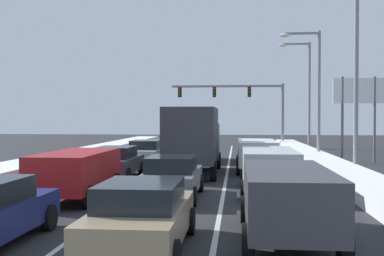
{
  "coord_description": "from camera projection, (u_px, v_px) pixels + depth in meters",
  "views": [
    {
      "loc": [
        2.21,
        -4.15,
        2.88
      ],
      "look_at": [
        -0.96,
        29.75,
        2.15
      ],
      "focal_mm": 45.18,
      "sensor_mm": 36.0,
      "label": 1
    }
  ],
  "objects": [
    {
      "name": "suv_red_left_lane_second",
      "position": [
        77.0,
        170.0,
        17.01
      ],
      "size": [
        2.16,
        4.9,
        1.67
      ],
      "color": "maroon",
      "rests_on": "ground"
    },
    {
      "name": "street_lamp_right_near",
      "position": [
        349.0,
        63.0,
        22.88
      ],
      "size": [
        2.66,
        0.36,
        9.32
      ],
      "color": "gray",
      "rests_on": "ground"
    },
    {
      "name": "suv_white_right_lane_third",
      "position": [
        257.0,
        153.0,
        25.57
      ],
      "size": [
        2.16,
        4.9,
        1.67
      ],
      "color": "silver",
      "rests_on": "ground"
    },
    {
      "name": "ground_plane",
      "position": [
        187.0,
        182.0,
        21.55
      ],
      "size": [
        120.0,
        120.0,
        0.0
      ],
      "primitive_type": "plane",
      "color": "#28282B"
    },
    {
      "name": "sedan_tan_center_lane_nearest",
      "position": [
        142.0,
        216.0,
        10.37
      ],
      "size": [
        2.0,
        4.5,
        1.51
      ],
      "color": "#937F60",
      "rests_on": "ground"
    },
    {
      "name": "street_lamp_right_mid",
      "position": [
        313.0,
        84.0,
        31.5
      ],
      "size": [
        2.66,
        0.36,
        8.54
      ],
      "color": "gray",
      "rests_on": "ground"
    },
    {
      "name": "sedan_maroon_right_lane_fourth",
      "position": [
        253.0,
        150.0,
        31.38
      ],
      "size": [
        2.0,
        4.5,
        1.51
      ],
      "color": "maroon",
      "rests_on": "ground"
    },
    {
      "name": "traffic_light_gantry",
      "position": [
        243.0,
        99.0,
        46.91
      ],
      "size": [
        10.94,
        0.47,
        6.2
      ],
      "color": "slate",
      "rests_on": "ground"
    },
    {
      "name": "sedan_charcoal_left_lane_third",
      "position": [
        116.0,
        162.0,
        22.94
      ],
      "size": [
        2.0,
        4.5,
        1.51
      ],
      "color": "#38383D",
      "rests_on": "ground"
    },
    {
      "name": "suv_silver_right_lane_second",
      "position": [
        269.0,
        167.0,
        18.31
      ],
      "size": [
        2.16,
        4.9,
        1.67
      ],
      "color": "#B7BABF",
      "rests_on": "ground"
    },
    {
      "name": "street_lamp_right_far",
      "position": [
        305.0,
        87.0,
        40.0
      ],
      "size": [
        2.66,
        0.36,
        9.15
      ],
      "color": "gray",
      "rests_on": "ground"
    },
    {
      "name": "roadside_sign_right",
      "position": [
        359.0,
        100.0,
        30.72
      ],
      "size": [
        3.2,
        0.16,
        5.5
      ],
      "color": "#59595B",
      "rests_on": "ground"
    },
    {
      "name": "lane_stripe_between_center_lane_and_left_lane",
      "position": [
        164.0,
        171.0,
        26.0
      ],
      "size": [
        0.14,
        47.38,
        0.01
      ],
      "primitive_type": "cube",
      "color": "silver",
      "rests_on": "ground"
    },
    {
      "name": "suv_charcoal_right_lane_nearest",
      "position": [
        287.0,
        197.0,
        11.36
      ],
      "size": [
        2.16,
        4.9,
        1.67
      ],
      "color": "#38383D",
      "rests_on": "ground"
    },
    {
      "name": "box_truck_center_lane_third",
      "position": [
        194.0,
        137.0,
        24.32
      ],
      "size": [
        2.53,
        7.2,
        3.36
      ],
      "color": "#1E5633",
      "rests_on": "ground"
    },
    {
      "name": "snow_bank_right_shoulder",
      "position": [
        329.0,
        166.0,
        25.18
      ],
      "size": [
        1.72,
        47.38,
        0.68
      ],
      "primitive_type": "cube",
      "color": "white",
      "rests_on": "ground"
    },
    {
      "name": "sedan_silver_left_lane_fourth",
      "position": [
        146.0,
        152.0,
        29.37
      ],
      "size": [
        2.0,
        4.5,
        1.51
      ],
      "color": "#B7BABF",
      "rests_on": "ground"
    },
    {
      "name": "suv_black_center_lane_fourth",
      "position": [
        202.0,
        146.0,
        32.09
      ],
      "size": [
        2.16,
        4.9,
        1.67
      ],
      "color": "black",
      "rests_on": "ground"
    },
    {
      "name": "sedan_gray_center_lane_second",
      "position": [
        172.0,
        177.0,
        17.19
      ],
      "size": [
        2.0,
        4.5,
        1.51
      ],
      "color": "slate",
      "rests_on": "ground"
    },
    {
      "name": "lane_stripe_between_right_lane_and_center_lane",
      "position": [
        227.0,
        172.0,
        25.68
      ],
      "size": [
        0.14,
        47.38,
        0.01
      ],
      "primitive_type": "cube",
      "color": "silver",
      "rests_on": "ground"
    },
    {
      "name": "snow_bank_left_shoulder",
      "position": [
        69.0,
        161.0,
        26.48
      ],
      "size": [
        2.12,
        47.38,
        0.95
      ],
      "primitive_type": "cube",
      "color": "white",
      "rests_on": "ground"
    }
  ]
}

